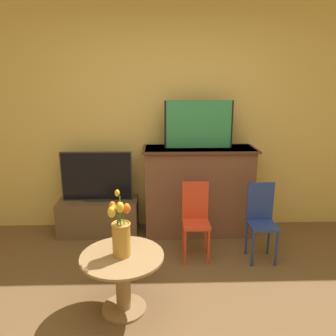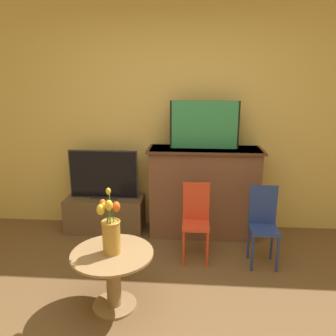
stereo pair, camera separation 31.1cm
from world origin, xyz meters
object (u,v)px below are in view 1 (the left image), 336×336
Objects in this scene: painting at (199,124)px; chair_red at (196,216)px; chair_blue at (261,217)px; tv_monitor at (97,177)px; vase_tulips at (121,233)px.

chair_red is at bearing -97.89° from painting.
painting reaches higher than chair_blue.
chair_red is (-0.08, -0.57, -0.84)m from painting.
painting is at bearing 132.52° from chair_blue.
chair_red is 1.00× the size of chair_blue.
tv_monitor is 1.04× the size of chair_red.
painting reaches higher than tv_monitor.
vase_tulips is at bearing -149.52° from chair_blue.
painting is 0.94× the size of tv_monitor.
vase_tulips is at bearing -72.92° from tv_monitor.
chair_blue is at bearing 30.48° from vase_tulips.
chair_blue is (1.72, -0.62, -0.25)m from tv_monitor.
chair_red is at bearing 175.87° from chair_blue.
chair_red is at bearing 51.27° from vase_tulips.
tv_monitor is at bearing 107.08° from vase_tulips.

